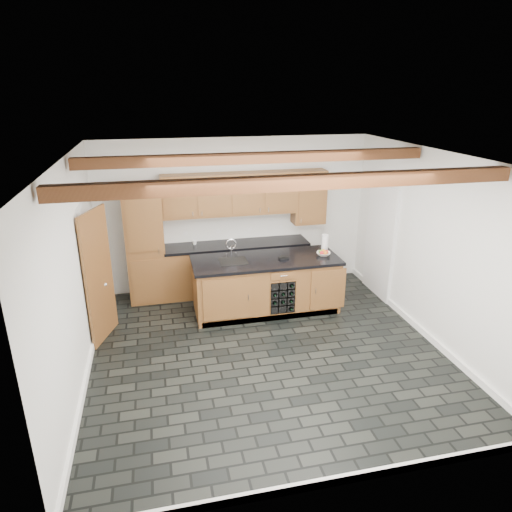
{
  "coord_description": "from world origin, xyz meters",
  "views": [
    {
      "loc": [
        -1.43,
        -5.6,
        3.6
      ],
      "look_at": [
        0.02,
        0.8,
        1.18
      ],
      "focal_mm": 32.0,
      "sensor_mm": 36.0,
      "label": 1
    }
  ],
  "objects_px": {
    "island": "(266,285)",
    "kitchen_scale": "(284,257)",
    "paper_towel": "(325,242)",
    "fruit_bowl": "(323,254)"
  },
  "relations": [
    {
      "from": "fruit_bowl",
      "to": "paper_towel",
      "type": "relative_size",
      "value": 0.82
    },
    {
      "from": "kitchen_scale",
      "to": "paper_towel",
      "type": "bearing_deg",
      "value": 8.27
    },
    {
      "from": "fruit_bowl",
      "to": "island",
      "type": "bearing_deg",
      "value": 177.64
    },
    {
      "from": "island",
      "to": "fruit_bowl",
      "type": "height_order",
      "value": "fruit_bowl"
    },
    {
      "from": "island",
      "to": "kitchen_scale",
      "type": "bearing_deg",
      "value": -9.64
    },
    {
      "from": "island",
      "to": "kitchen_scale",
      "type": "xyz_separation_m",
      "value": [
        0.29,
        -0.05,
        0.49
      ]
    },
    {
      "from": "island",
      "to": "kitchen_scale",
      "type": "distance_m",
      "value": 0.57
    },
    {
      "from": "island",
      "to": "paper_towel",
      "type": "height_order",
      "value": "paper_towel"
    },
    {
      "from": "island",
      "to": "paper_towel",
      "type": "xyz_separation_m",
      "value": [
        1.11,
        0.21,
        0.61
      ]
    },
    {
      "from": "fruit_bowl",
      "to": "paper_towel",
      "type": "bearing_deg",
      "value": 65.37
    }
  ]
}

